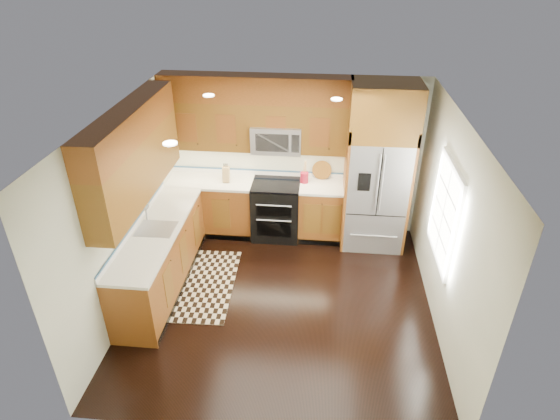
# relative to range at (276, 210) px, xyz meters

# --- Properties ---
(ground) EXTENTS (4.00, 4.00, 0.00)m
(ground) POSITION_rel_range_xyz_m (0.25, -1.67, -0.47)
(ground) COLOR black
(ground) RESTS_ON ground
(wall_back) EXTENTS (4.00, 0.02, 2.60)m
(wall_back) POSITION_rel_range_xyz_m (0.25, 0.33, 0.83)
(wall_back) COLOR silver
(wall_back) RESTS_ON ground
(wall_left) EXTENTS (0.02, 4.00, 2.60)m
(wall_left) POSITION_rel_range_xyz_m (-1.75, -1.67, 0.83)
(wall_left) COLOR silver
(wall_left) RESTS_ON ground
(wall_right) EXTENTS (0.02, 4.00, 2.60)m
(wall_right) POSITION_rel_range_xyz_m (2.25, -1.67, 0.83)
(wall_right) COLOR silver
(wall_right) RESTS_ON ground
(window) EXTENTS (0.04, 1.10, 1.30)m
(window) POSITION_rel_range_xyz_m (2.23, -1.47, 0.93)
(window) COLOR white
(window) RESTS_ON ground
(base_cabinets) EXTENTS (2.85, 3.00, 0.90)m
(base_cabinets) POSITION_rel_range_xyz_m (-0.98, -0.77, -0.02)
(base_cabinets) COLOR brown
(base_cabinets) RESTS_ON ground
(countertop) EXTENTS (2.86, 3.01, 0.04)m
(countertop) POSITION_rel_range_xyz_m (-0.84, -0.65, 0.45)
(countertop) COLOR white
(countertop) RESTS_ON base_cabinets
(upper_cabinets) EXTENTS (2.85, 3.00, 1.15)m
(upper_cabinets) POSITION_rel_range_xyz_m (-0.90, -0.58, 1.56)
(upper_cabinets) COLOR brown
(upper_cabinets) RESTS_ON ground
(range) EXTENTS (0.76, 0.67, 0.95)m
(range) POSITION_rel_range_xyz_m (0.00, 0.00, 0.00)
(range) COLOR black
(range) RESTS_ON ground
(microwave) EXTENTS (0.76, 0.40, 0.42)m
(microwave) POSITION_rel_range_xyz_m (-0.00, 0.13, 1.19)
(microwave) COLOR #B2B2B7
(microwave) RESTS_ON ground
(refrigerator) EXTENTS (0.98, 0.75, 2.60)m
(refrigerator) POSITION_rel_range_xyz_m (1.55, -0.04, 0.83)
(refrigerator) COLOR #B2B2B7
(refrigerator) RESTS_ON ground
(sink_faucet) EXTENTS (0.54, 0.44, 0.37)m
(sink_faucet) POSITION_rel_range_xyz_m (-1.48, -1.44, 0.52)
(sink_faucet) COLOR #B2B2B7
(sink_faucet) RESTS_ON countertop
(rug) EXTENTS (1.02, 1.65, 0.01)m
(rug) POSITION_rel_range_xyz_m (-0.95, -1.41, -0.46)
(rug) COLOR black
(rug) RESTS_ON ground
(knife_block) EXTENTS (0.12, 0.16, 0.30)m
(knife_block) POSITION_rel_range_xyz_m (-0.80, 0.04, 0.59)
(knife_block) COLOR tan
(knife_block) RESTS_ON countertop
(utensil_crock) EXTENTS (0.16, 0.16, 0.37)m
(utensil_crock) POSITION_rel_range_xyz_m (0.44, 0.11, 0.60)
(utensil_crock) COLOR maroon
(utensil_crock) RESTS_ON countertop
(cutting_board) EXTENTS (0.33, 0.33, 0.02)m
(cutting_board) POSITION_rel_range_xyz_m (0.71, 0.27, 0.48)
(cutting_board) COLOR brown
(cutting_board) RESTS_ON countertop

